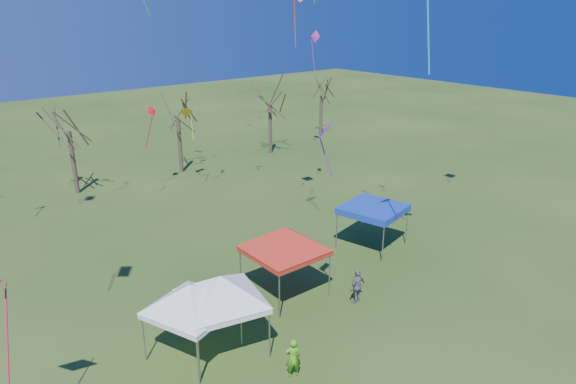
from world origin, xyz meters
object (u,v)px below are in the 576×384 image
at_px(person_grey, 357,286).
at_px(tree_4, 270,88).
at_px(person_green, 293,358).
at_px(tree_3, 176,99).
at_px(tent_white_west, 190,289).
at_px(tree_2, 65,108).
at_px(tent_red, 285,232).
at_px(tree_5, 322,81).
at_px(tent_white_mid, 220,281).
at_px(tent_blue, 373,209).

bearing_deg(person_grey, tree_4, -124.42).
bearing_deg(person_green, person_grey, -136.67).
relative_size(tree_3, tent_white_west, 2.10).
xyz_separation_m(tent_white_west, person_green, (2.11, -3.50, -2.06)).
height_order(tree_2, tent_red, tree_2).
bearing_deg(person_green, tree_3, -86.11).
relative_size(tree_3, tree_5, 1.06).
distance_m(tree_3, tent_red, 21.29).
bearing_deg(person_green, tent_white_mid, -47.20).
relative_size(tree_4, person_grey, 4.76).
height_order(tree_4, tent_white_mid, tree_4).
distance_m(tree_3, tent_white_west, 24.48).
bearing_deg(tree_3, tent_white_mid, -114.76).
bearing_deg(tree_3, tree_2, 177.73).
xyz_separation_m(tent_red, tent_blue, (7.09, 0.83, -0.97)).
relative_size(tree_5, tent_red, 1.65).
distance_m(tree_4, tent_blue, 21.33).
relative_size(tent_red, person_green, 2.85).
xyz_separation_m(tree_4, person_grey, (-12.87, -23.03, -5.23)).
relative_size(tree_4, person_green, 4.97).
height_order(person_green, person_grey, person_grey).
bearing_deg(tree_4, tent_red, -126.36).
xyz_separation_m(tree_2, tree_4, (17.72, -0.38, -0.23)).
height_order(tent_white_west, tent_blue, tent_white_west).
distance_m(tree_2, person_grey, 24.52).
xyz_separation_m(tree_4, person_green, (-18.40, -24.99, -5.26)).
relative_size(tree_2, person_green, 5.15).
xyz_separation_m(tree_3, person_green, (-9.08, -25.03, -5.28)).
bearing_deg(tent_blue, tree_4, 68.03).
bearing_deg(tree_2, tent_red, -82.33).
distance_m(tree_3, person_green, 27.15).
bearing_deg(tree_5, tent_white_west, -140.81).
bearing_deg(tent_white_mid, tree_5, 40.77).
height_order(tree_4, tent_blue, tree_4).
relative_size(tree_2, tent_white_west, 2.17).
distance_m(tent_white_west, tent_white_mid, 1.16).
xyz_separation_m(person_green, person_grey, (5.54, 1.96, 0.04)).
bearing_deg(person_grey, tent_red, -58.03).
xyz_separation_m(tent_white_west, tent_blue, (12.66, 2.02, -0.61)).
height_order(tree_3, tree_4, tree_3).
height_order(tree_4, tent_red, tree_4).
xyz_separation_m(tent_white_mid, tent_blue, (11.61, 2.47, -0.77)).
bearing_deg(tree_2, person_grey, -78.28).
bearing_deg(person_green, tent_red, -102.58).
relative_size(tree_3, tent_blue, 2.13).
bearing_deg(person_green, tree_2, -67.71).
bearing_deg(tent_white_west, person_green, -58.92).
height_order(tree_5, tent_white_mid, tree_5).
distance_m(tree_2, tent_red, 21.08).
bearing_deg(tree_3, person_grey, -98.73).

